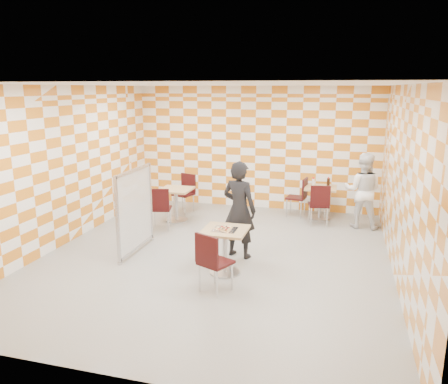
{
  "coord_description": "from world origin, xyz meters",
  "views": [
    {
      "loc": [
        2.08,
        -7.05,
        2.94
      ],
      "look_at": [
        0.1,
        0.2,
        1.15
      ],
      "focal_mm": 35.0,
      "sensor_mm": 36.0,
      "label": 1
    }
  ],
  "objects_px": {
    "empty_table": "(176,199)",
    "soda_bottle": "(328,182)",
    "main_table": "(225,243)",
    "chair_empty_near": "(160,205)",
    "sport_bottle": "(313,182)",
    "chair_main_front": "(212,258)",
    "chair_second_side": "(300,194)",
    "partition": "(135,210)",
    "man_white": "(363,191)",
    "second_table": "(320,197)",
    "chair_empty_far": "(186,190)",
    "man_dark": "(239,210)",
    "chair_second_front": "(319,202)"
  },
  "relations": [
    {
      "from": "chair_main_front",
      "to": "chair_empty_far",
      "type": "height_order",
      "value": "same"
    },
    {
      "from": "chair_main_front",
      "to": "partition",
      "type": "distance_m",
      "value": 2.22
    },
    {
      "from": "man_white",
      "to": "soda_bottle",
      "type": "height_order",
      "value": "man_white"
    },
    {
      "from": "second_table",
      "to": "chair_empty_near",
      "type": "relative_size",
      "value": 0.81
    },
    {
      "from": "main_table",
      "to": "chair_empty_near",
      "type": "relative_size",
      "value": 0.81
    },
    {
      "from": "chair_main_front",
      "to": "man_dark",
      "type": "distance_m",
      "value": 1.56
    },
    {
      "from": "empty_table",
      "to": "soda_bottle",
      "type": "distance_m",
      "value": 3.48
    },
    {
      "from": "empty_table",
      "to": "man_dark",
      "type": "height_order",
      "value": "man_dark"
    },
    {
      "from": "chair_main_front",
      "to": "man_white",
      "type": "distance_m",
      "value": 4.47
    },
    {
      "from": "second_table",
      "to": "chair_empty_far",
      "type": "distance_m",
      "value": 3.19
    },
    {
      "from": "chair_empty_near",
      "to": "soda_bottle",
      "type": "height_order",
      "value": "soda_bottle"
    },
    {
      "from": "soda_bottle",
      "to": "chair_main_front",
      "type": "bearing_deg",
      "value": -108.74
    },
    {
      "from": "second_table",
      "to": "man_white",
      "type": "relative_size",
      "value": 0.46
    },
    {
      "from": "chair_second_front",
      "to": "chair_empty_near",
      "type": "height_order",
      "value": "same"
    },
    {
      "from": "chair_empty_near",
      "to": "chair_main_front",
      "type": "bearing_deg",
      "value": -53.04
    },
    {
      "from": "chair_main_front",
      "to": "chair_second_side",
      "type": "height_order",
      "value": "same"
    },
    {
      "from": "empty_table",
      "to": "chair_empty_far",
      "type": "distance_m",
      "value": 0.79
    },
    {
      "from": "chair_main_front",
      "to": "man_dark",
      "type": "relative_size",
      "value": 0.53
    },
    {
      "from": "chair_main_front",
      "to": "man_dark",
      "type": "xyz_separation_m",
      "value": [
        0.05,
        1.53,
        0.32
      ]
    },
    {
      "from": "chair_empty_far",
      "to": "man_white",
      "type": "relative_size",
      "value": 0.57
    },
    {
      "from": "main_table",
      "to": "second_table",
      "type": "height_order",
      "value": "same"
    },
    {
      "from": "main_table",
      "to": "chair_empty_far",
      "type": "distance_m",
      "value": 3.78
    },
    {
      "from": "empty_table",
      "to": "chair_second_front",
      "type": "relative_size",
      "value": 0.81
    },
    {
      "from": "chair_main_front",
      "to": "empty_table",
      "type": "bearing_deg",
      "value": 119.32
    },
    {
      "from": "chair_main_front",
      "to": "chair_second_side",
      "type": "distance_m",
      "value": 4.39
    },
    {
      "from": "chair_second_side",
      "to": "man_dark",
      "type": "xyz_separation_m",
      "value": [
        -0.8,
        -2.78,
        0.32
      ]
    },
    {
      "from": "second_table",
      "to": "chair_empty_far",
      "type": "xyz_separation_m",
      "value": [
        -3.18,
        -0.25,
        0.04
      ]
    },
    {
      "from": "sport_bottle",
      "to": "soda_bottle",
      "type": "height_order",
      "value": "soda_bottle"
    },
    {
      "from": "second_table",
      "to": "chair_main_front",
      "type": "xyz_separation_m",
      "value": [
        -1.31,
        -4.28,
        0.04
      ]
    },
    {
      "from": "empty_table",
      "to": "partition",
      "type": "relative_size",
      "value": 0.48
    },
    {
      "from": "chair_second_side",
      "to": "chair_empty_far",
      "type": "distance_m",
      "value": 2.73
    },
    {
      "from": "chair_second_front",
      "to": "man_dark",
      "type": "bearing_deg",
      "value": -120.23
    },
    {
      "from": "chair_empty_near",
      "to": "chair_second_front",
      "type": "bearing_deg",
      "value": 20.25
    },
    {
      "from": "chair_empty_near",
      "to": "man_white",
      "type": "xyz_separation_m",
      "value": [
        4.1,
        1.36,
        0.27
      ]
    },
    {
      "from": "second_table",
      "to": "chair_main_front",
      "type": "distance_m",
      "value": 4.47
    },
    {
      "from": "man_dark",
      "to": "soda_bottle",
      "type": "bearing_deg",
      "value": -100.88
    },
    {
      "from": "second_table",
      "to": "man_white",
      "type": "bearing_deg",
      "value": -24.03
    },
    {
      "from": "chair_second_front",
      "to": "partition",
      "type": "height_order",
      "value": "partition"
    },
    {
      "from": "second_table",
      "to": "partition",
      "type": "height_order",
      "value": "partition"
    },
    {
      "from": "chair_empty_near",
      "to": "chair_empty_far",
      "type": "height_order",
      "value": "same"
    },
    {
      "from": "sport_bottle",
      "to": "man_white",
      "type": "bearing_deg",
      "value": -24.61
    },
    {
      "from": "man_dark",
      "to": "chair_second_front",
      "type": "bearing_deg",
      "value": -104.2
    },
    {
      "from": "chair_main_front",
      "to": "chair_empty_far",
      "type": "xyz_separation_m",
      "value": [
        -1.87,
        4.02,
        0.0
      ]
    },
    {
      "from": "second_table",
      "to": "man_dark",
      "type": "bearing_deg",
      "value": -114.6
    },
    {
      "from": "partition",
      "to": "soda_bottle",
      "type": "bearing_deg",
      "value": 43.06
    },
    {
      "from": "chair_second_front",
      "to": "chair_empty_far",
      "type": "relative_size",
      "value": 1.0
    },
    {
      "from": "partition",
      "to": "man_dark",
      "type": "distance_m",
      "value": 1.89
    },
    {
      "from": "partition",
      "to": "chair_second_front",
      "type": "bearing_deg",
      "value": 38.03
    },
    {
      "from": "partition",
      "to": "chair_empty_near",
      "type": "bearing_deg",
      "value": 93.26
    },
    {
      "from": "man_white",
      "to": "sport_bottle",
      "type": "distance_m",
      "value": 1.18
    }
  ]
}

